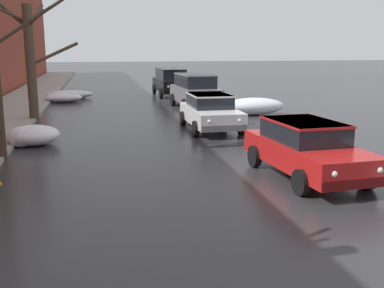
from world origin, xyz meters
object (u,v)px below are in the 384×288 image
object	(u,v)px
sedan_red_approaching_near_lane	(306,148)
sedan_white_parked_kerbside_close	(210,111)
suv_grey_parked_kerbside_mid	(195,90)
bare_tree_mid_block	(30,56)
suv_black_parked_far_down_block	(171,81)

from	to	relation	value
sedan_red_approaching_near_lane	sedan_white_parked_kerbside_close	world-z (taller)	same
suv_grey_parked_kerbside_mid	bare_tree_mid_block	bearing A→B (deg)	-161.52
bare_tree_mid_block	sedan_white_parked_kerbside_close	bearing A→B (deg)	-28.60
sedan_red_approaching_near_lane	suv_black_parked_far_down_block	size ratio (longest dim) A/B	0.91
sedan_red_approaching_near_lane	suv_grey_parked_kerbside_mid	xyz separation A→B (m)	(-0.02, 13.59, 0.23)
sedan_white_parked_kerbside_close	suv_black_parked_far_down_block	world-z (taller)	suv_black_parked_far_down_block
sedan_white_parked_kerbside_close	bare_tree_mid_block	bearing A→B (deg)	151.40
bare_tree_mid_block	suv_black_parked_far_down_block	bearing A→B (deg)	50.12
bare_tree_mid_block	suv_grey_parked_kerbside_mid	world-z (taller)	bare_tree_mid_block
bare_tree_mid_block	suv_black_parked_far_down_block	xyz separation A→B (m)	(7.63, 9.13, -1.85)
suv_grey_parked_kerbside_mid	sedan_white_parked_kerbside_close	bearing A→B (deg)	-96.65
bare_tree_mid_block	sedan_white_parked_kerbside_close	xyz separation A→B (m)	(7.17, -3.91, -2.08)
bare_tree_mid_block	suv_black_parked_far_down_block	size ratio (longest dim) A/B	1.14
bare_tree_mid_block	suv_grey_parked_kerbside_mid	xyz separation A→B (m)	(7.93, 2.65, -1.85)
sedan_red_approaching_near_lane	bare_tree_mid_block	bearing A→B (deg)	126.02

